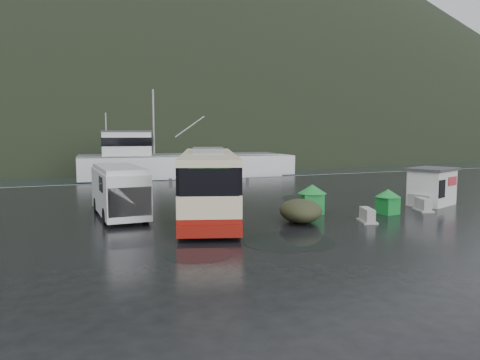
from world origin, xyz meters
name	(u,v)px	position (x,y,z in m)	size (l,w,h in m)	color
ground	(265,217)	(0.00, 0.00, 0.00)	(160.00, 160.00, 0.00)	black
harbor_water	(88,149)	(0.00, 110.00, 0.00)	(300.00, 180.00, 0.02)	black
quay_edge	(171,181)	(0.00, 20.00, 0.00)	(160.00, 0.60, 1.50)	#999993
headland	(85,140)	(10.00, 250.00, 0.00)	(780.00, 540.00, 570.00)	black
coach_bus	(209,215)	(-2.55, 1.80, 0.00)	(3.22, 12.98, 3.68)	beige
white_van	(120,216)	(-7.11, 3.25, 0.00)	(2.25, 6.56, 2.74)	silver
waste_bin_left	(312,213)	(3.00, 0.17, 0.00)	(1.16, 1.16, 1.62)	#17822F
waste_bin_right	(387,214)	(6.73, -1.68, 0.00)	(1.00, 1.00, 1.39)	#17822F
dome_tent	(300,222)	(1.08, -1.88, 0.00)	(2.11, 2.95, 1.16)	#31351F
ticket_kiosk	(431,205)	(11.46, -0.12, 0.00)	(2.97, 2.25, 2.32)	silver
jersey_barrier_a	(367,222)	(4.22, -3.14, 0.00)	(0.71, 1.41, 0.71)	#999993
jersey_barrier_b	(420,207)	(10.24, -0.48, 0.00)	(0.76, 1.52, 0.76)	#999993
jersey_barrier_c	(423,211)	(9.29, -1.68, 0.00)	(0.74, 1.47, 0.74)	#999993
fishing_trawler	(181,172)	(3.66, 29.64, 0.00)	(26.60, 5.83, 10.64)	silver
puddles	(284,223)	(0.21, -1.71, 0.01)	(14.36, 14.48, 0.01)	black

